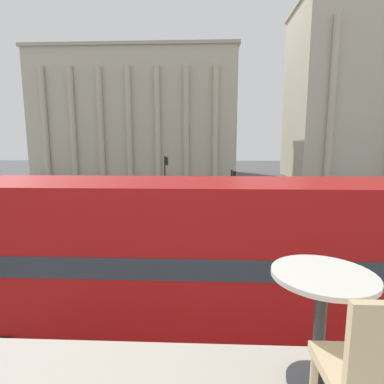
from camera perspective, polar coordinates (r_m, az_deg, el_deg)
double_decker_bus at (r=7.23m, az=-0.05°, el=-12.52°), size 10.43×2.66×4.14m
cafe_dining_table at (r=2.06m, az=23.41°, el=-18.93°), size 0.60×0.60×0.73m
cafe_chair_0 at (r=1.66m, az=32.09°, el=-27.76°), size 0.40×0.40×0.91m
plaza_building_left at (r=55.34m, az=-10.32°, el=14.21°), size 34.37×13.17×20.64m
traffic_light_near at (r=14.52m, az=31.71°, el=-3.55°), size 0.42×0.24×3.28m
traffic_light_mid at (r=19.11m, az=7.73°, el=0.69°), size 0.42×0.24×3.46m
traffic_light_far at (r=26.25m, az=-5.02°, el=3.74°), size 0.42×0.24×4.07m
pedestrian_white at (r=29.29m, az=-9.28°, el=1.01°), size 0.32×0.32×1.78m
pedestrian_yellow at (r=30.93m, az=-9.95°, el=1.39°), size 0.32×0.32×1.78m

